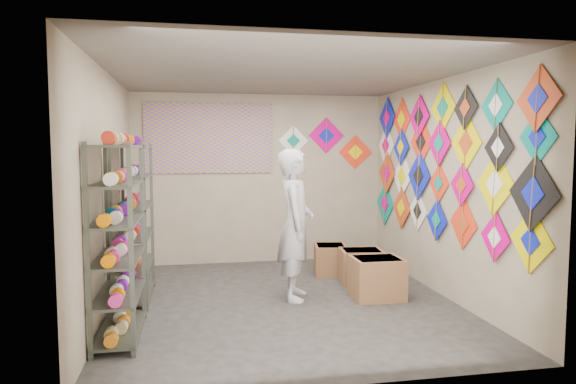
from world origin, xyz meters
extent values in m
plane|color=#2B2926|center=(0.00, 0.00, 0.00)|extent=(4.50, 4.50, 0.00)
plane|color=tan|center=(0.00, 2.25, 1.35)|extent=(4.00, 0.00, 4.00)
plane|color=tan|center=(0.00, -2.25, 1.35)|extent=(4.00, 0.00, 4.00)
plane|color=tan|center=(-2.00, 0.00, 1.35)|extent=(0.00, 4.50, 4.50)
plane|color=tan|center=(2.00, 0.00, 1.35)|extent=(0.00, 4.50, 4.50)
plane|color=slate|center=(0.00, 0.00, 2.70)|extent=(4.50, 4.50, 0.00)
cube|color=#4C5147|center=(-1.78, -0.85, 0.95)|extent=(0.40, 1.10, 1.90)
cube|color=#4C5147|center=(-1.78, 0.45, 0.95)|extent=(0.40, 1.10, 1.90)
cylinder|color=#F4319A|center=(-1.78, -1.33, 1.04)|extent=(0.12, 0.10, 0.12)
cylinder|color=#FF8100|center=(-1.78, -1.14, 1.04)|extent=(0.12, 0.10, 0.12)
cylinder|color=orange|center=(-1.78, -0.95, 1.04)|extent=(0.12, 0.10, 0.12)
cylinder|color=silver|center=(-1.78, -0.75, 1.04)|extent=(0.12, 0.10, 0.12)
cylinder|color=red|center=(-1.78, -0.56, 1.04)|extent=(0.12, 0.10, 0.12)
cylinder|color=#6B149E|center=(-1.78, -0.37, 1.04)|extent=(0.12, 0.10, 0.12)
cylinder|color=#D5BD7C|center=(-1.78, -0.03, 1.04)|extent=(0.12, 0.10, 0.12)
cylinder|color=#046785|center=(-1.78, 0.16, 1.04)|extent=(0.12, 0.10, 0.12)
cylinder|color=#F4319A|center=(-1.78, 0.35, 1.04)|extent=(0.12, 0.10, 0.12)
cylinder|color=#FF8100|center=(-1.78, 0.55, 1.04)|extent=(0.12, 0.10, 0.12)
cylinder|color=orange|center=(-1.78, 0.74, 1.04)|extent=(0.12, 0.10, 0.12)
cylinder|color=silver|center=(-1.78, 0.93, 1.04)|extent=(0.12, 0.10, 0.12)
cube|color=#FFED00|center=(1.99, -1.78, 0.99)|extent=(0.02, 0.62, 0.62)
cube|color=#E10081|center=(1.97, -1.24, 0.93)|extent=(0.02, 0.52, 0.52)
cube|color=#FF3617|center=(1.99, -0.58, 0.98)|extent=(0.02, 0.61, 0.61)
cube|color=#0F1ECA|center=(1.97, 0.04, 0.94)|extent=(0.02, 0.54, 0.54)
cube|color=white|center=(1.99, 0.63, 0.98)|extent=(0.01, 0.56, 0.56)
cube|color=#D54318|center=(1.97, 1.16, 0.96)|extent=(0.02, 0.63, 0.63)
cube|color=#048C80|center=(1.99, 1.86, 0.95)|extent=(0.02, 0.72, 0.72)
cube|color=black|center=(1.97, -1.81, 1.44)|extent=(0.04, 0.72, 0.72)
cube|color=#FFED00|center=(1.99, -1.18, 1.48)|extent=(0.04, 0.67, 0.67)
cube|color=#E10081|center=(1.97, -0.55, 1.43)|extent=(0.03, 0.51, 0.51)
cube|color=#FF3617|center=(1.99, 0.04, 1.41)|extent=(0.02, 0.51, 0.51)
cube|color=#0F1ECA|center=(1.97, 0.59, 1.47)|extent=(0.03, 0.68, 0.68)
cube|color=white|center=(1.99, 1.19, 1.43)|extent=(0.04, 0.65, 0.65)
cube|color=#D54318|center=(1.97, 1.76, 1.45)|extent=(0.03, 0.67, 0.67)
cube|color=#048C80|center=(1.99, -1.81, 1.95)|extent=(0.01, 0.53, 0.53)
cube|color=black|center=(1.97, -1.24, 1.85)|extent=(0.01, 0.50, 0.50)
cube|color=#FFED00|center=(1.99, -0.58, 1.91)|extent=(0.02, 0.66, 0.66)
cube|color=#E10081|center=(1.97, 0.02, 1.90)|extent=(0.02, 0.58, 0.58)
cube|color=#FF3617|center=(1.99, 0.58, 1.93)|extent=(0.01, 0.67, 0.67)
cube|color=#0F1ECA|center=(1.97, 1.22, 1.86)|extent=(0.02, 0.55, 0.55)
cube|color=white|center=(1.99, 1.86, 1.89)|extent=(0.02, 0.66, 0.66)
cube|color=#D54318|center=(1.97, -1.82, 2.29)|extent=(0.04, 0.61, 0.61)
cube|color=#048C80|center=(1.99, -1.15, 2.28)|extent=(0.02, 0.55, 0.55)
cube|color=black|center=(1.97, -0.58, 2.30)|extent=(0.03, 0.51, 0.51)
cube|color=#FFED00|center=(1.99, -0.02, 2.34)|extent=(0.02, 0.63, 0.63)
cube|color=#E10081|center=(1.97, 0.63, 2.27)|extent=(0.03, 0.61, 0.61)
cube|color=#FF3617|center=(1.99, 1.25, 2.27)|extent=(0.01, 0.63, 0.63)
cube|color=#0F1ECA|center=(1.97, 1.79, 2.32)|extent=(0.02, 0.65, 0.65)
cube|color=white|center=(0.55, 2.24, 1.96)|extent=(0.49, 0.02, 0.49)
cube|color=#E10081|center=(1.10, 2.24, 2.05)|extent=(0.59, 0.02, 0.59)
cube|color=#FF3617|center=(1.60, 2.24, 1.78)|extent=(0.57, 0.02, 0.57)
cube|color=#7154B6|center=(-0.80, 2.23, 2.00)|extent=(2.00, 0.01, 1.10)
imported|color=silver|center=(0.16, 0.11, 0.92)|extent=(0.86, 0.73, 1.83)
cube|color=#946740|center=(1.14, -0.07, 0.25)|extent=(0.61, 0.51, 0.50)
cube|color=#946740|center=(1.19, 0.65, 0.23)|extent=(0.62, 0.53, 0.46)
cube|color=#946740|center=(0.90, 1.22, 0.22)|extent=(0.52, 0.56, 0.43)
camera|label=1|loc=(-1.07, -5.95, 1.84)|focal=32.00mm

